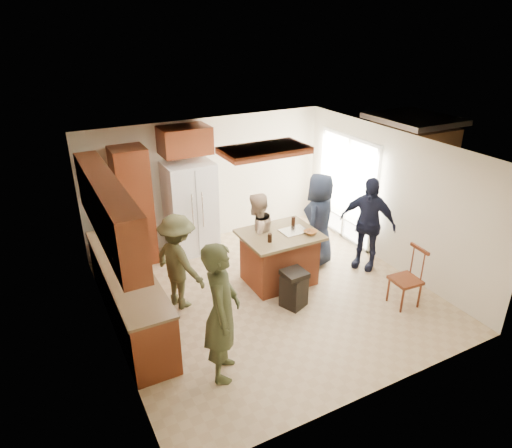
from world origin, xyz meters
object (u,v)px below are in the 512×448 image
kitchen_island (279,257)px  trash_bin (294,288)px  person_counter (179,262)px  refrigerator (191,208)px  person_front_left (222,312)px  person_behind_left (257,236)px  person_side_right (367,223)px  spindle_chair (407,280)px  person_behind_right (319,220)px

kitchen_island → trash_bin: bearing=-102.5°
person_counter → refrigerator: (0.83, 1.69, 0.12)m
person_front_left → refrigerator: person_front_left is taller
person_behind_left → person_counter: bearing=-9.5°
person_side_right → kitchen_island: bearing=-131.9°
refrigerator → trash_bin: bearing=-73.7°
person_behind_left → person_side_right: size_ratio=0.90×
person_behind_left → person_side_right: person_side_right is taller
person_behind_left → refrigerator: size_ratio=0.87×
person_behind_left → refrigerator: bearing=-84.1°
person_counter → refrigerator: refrigerator is taller
person_counter → spindle_chair: 3.61m
person_behind_left → person_side_right: (1.91, -0.64, 0.09)m
person_behind_left → kitchen_island: 0.54m
person_behind_right → kitchen_island: (-0.98, -0.25, -0.40)m
person_side_right → person_behind_left: bearing=-141.0°
person_side_right → person_counter: (-3.41, 0.39, -0.08)m
person_behind_left → trash_bin: bearing=75.5°
refrigerator → trash_bin: (0.75, -2.56, -0.58)m
person_counter → kitchen_island: bearing=-115.2°
trash_bin → spindle_chair: (1.60, -0.79, 0.13)m
person_front_left → spindle_chair: bearing=-61.2°
kitchen_island → trash_bin: size_ratio=2.03×
refrigerator → person_front_left: bearing=-104.1°
person_front_left → person_side_right: 3.69m
person_behind_left → person_counter: (-1.50, -0.25, 0.00)m
person_behind_right → spindle_chair: size_ratio=1.76×
kitchen_island → trash_bin: kitchen_island is taller
person_front_left → trash_bin: person_front_left is taller
person_side_right → spindle_chair: bearing=-42.7°
kitchen_island → person_behind_right: bearing=14.4°
person_behind_right → refrigerator: (-1.90, 1.56, 0.03)m
person_front_left → refrigerator: size_ratio=1.06×
refrigerator → person_counter: bearing=-116.1°
person_behind_right → kitchen_island: 1.09m
trash_bin → person_side_right: bearing=14.7°
person_behind_right → person_front_left: bearing=0.9°
person_front_left → kitchen_island: (1.78, 1.61, -0.48)m
person_front_left → kitchen_island: size_ratio=1.48×
person_behind_right → trash_bin: bearing=8.1°
spindle_chair → trash_bin: bearing=153.6°
person_front_left → refrigerator: 3.52m
person_front_left → kitchen_island: bearing=-20.2°
person_counter → kitchen_island: person_counter is taller
kitchen_island → trash_bin: 0.79m
person_front_left → refrigerator: bearing=13.6°
person_behind_right → spindle_chair: person_behind_right is taller
person_counter → person_front_left: bearing=157.7°
person_behind_right → person_counter: (-2.73, -0.13, -0.09)m
person_behind_left → kitchen_island: person_behind_left is taller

